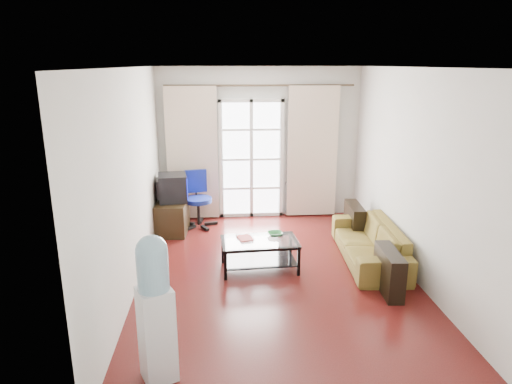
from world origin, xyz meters
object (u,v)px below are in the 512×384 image
task_chair (198,210)px  water_cooler (155,306)px  tv_stand (172,217)px  crt_tv (172,188)px  coffee_table (260,251)px  sofa (369,242)px

task_chair → water_cooler: size_ratio=0.70×
tv_stand → task_chair: bearing=38.2°
crt_tv → task_chair: crt_tv is taller
coffee_table → tv_stand: size_ratio=1.47×
coffee_table → crt_tv: 2.15m
sofa → crt_tv: 3.30m
sofa → tv_stand: size_ratio=2.62×
sofa → task_chair: (-2.51, 1.65, 0.01)m
crt_tv → sofa: bearing=-33.4°
sofa → coffee_table: (-1.60, -0.18, -0.00)m
coffee_table → crt_tv: bearing=129.3°
sofa → coffee_table: sofa is taller
tv_stand → task_chair: (0.42, 0.29, 0.02)m
tv_stand → crt_tv: size_ratio=1.34×
crt_tv → water_cooler: size_ratio=0.39×
sofa → crt_tv: (-2.92, 1.44, 0.48)m
crt_tv → task_chair: size_ratio=0.56×
tv_stand → water_cooler: bearing=-82.9°
coffee_table → water_cooler: (-1.10, -2.18, 0.45)m
sofa → tv_stand: (-2.93, 1.36, -0.01)m
coffee_table → crt_tv: size_ratio=1.98×
sofa → crt_tv: crt_tv is taller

